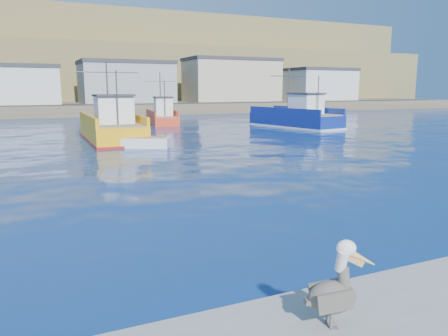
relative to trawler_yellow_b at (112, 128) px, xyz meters
name	(u,v)px	position (x,y,z in m)	size (l,w,h in m)	color
ground	(291,248)	(-0.06, -26.10, -1.03)	(260.00, 260.00, 0.00)	navy
dock_bollards	(413,268)	(0.54, -29.50, -0.38)	(36.20, 0.20, 0.30)	#4C4C4C
far_shore	(49,68)	(-0.05, 83.10, 7.95)	(200.00, 81.00, 24.00)	brown
trawler_yellow_b	(112,128)	(0.00, 0.00, 0.00)	(5.23, 11.10, 6.48)	#FFAD0D
trawler_blue	(296,118)	(20.37, 4.36, 0.00)	(5.92, 11.56, 6.48)	navy
boat_orange	(162,116)	(8.24, 13.83, -0.05)	(3.76, 7.46, 5.94)	red
skiff_mid	(139,143)	(0.96, -4.93, -0.73)	(4.46, 3.16, 0.92)	silver
skiff_far	(276,119)	(22.77, 12.58, -0.74)	(3.31, 4.29, 0.90)	silver
pelican	(335,290)	(-2.07, -30.35, 0.07)	(1.11, 0.65, 1.39)	#595451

